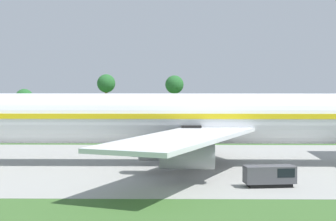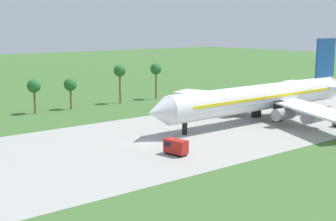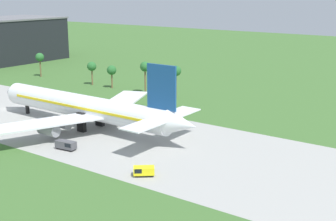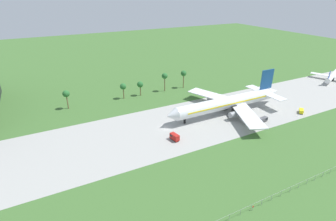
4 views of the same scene
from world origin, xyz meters
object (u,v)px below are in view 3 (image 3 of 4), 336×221
jet_airliner (87,107)px  terminal_building (0,40)px  catering_van (66,145)px  baggage_tug (143,171)px

jet_airliner → terminal_building: (-123.01, 59.69, 5.44)m
catering_van → jet_airliner: bearing=119.2°
jet_airliner → baggage_tug: size_ratio=15.46×
catering_van → terminal_building: bearing=150.2°
baggage_tug → terminal_building: terminal_building is taller
jet_airliner → baggage_tug: bearing=-28.0°
jet_airliner → catering_van: size_ratio=13.27×
jet_airliner → baggage_tug: jet_airliner is taller
jet_airliner → baggage_tug: (33.24, -17.64, -4.63)m
baggage_tug → terminal_building: bearing=153.7°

